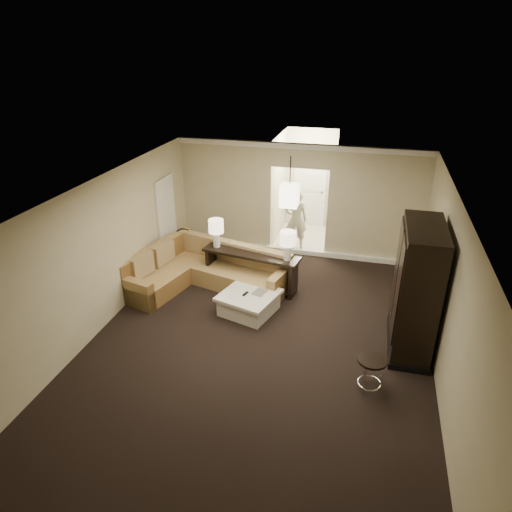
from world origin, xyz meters
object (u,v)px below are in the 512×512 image
(sectional_sofa, at_px, (203,271))
(drink_table, at_px, (371,367))
(coffee_table, at_px, (249,302))
(armoire, at_px, (415,292))
(console_table, at_px, (251,267))
(person, at_px, (296,217))

(sectional_sofa, distance_m, drink_table, 4.46)
(coffee_table, relative_size, drink_table, 2.26)
(sectional_sofa, relative_size, armoire, 1.51)
(console_table, bearing_deg, armoire, -13.46)
(drink_table, bearing_deg, armoire, 65.10)
(console_table, bearing_deg, drink_table, -36.41)
(console_table, distance_m, person, 2.40)
(armoire, bearing_deg, person, 126.39)
(console_table, distance_m, drink_table, 3.76)
(console_table, xyz_separation_m, armoire, (3.26, -1.34, 0.61))
(person, bearing_deg, sectional_sofa, 42.45)
(sectional_sofa, xyz_separation_m, coffee_table, (1.28, -0.81, -0.14))
(sectional_sofa, bearing_deg, drink_table, -19.24)
(sectional_sofa, height_order, console_table, sectional_sofa)
(person, bearing_deg, armoire, 112.06)
(armoire, relative_size, person, 1.32)
(drink_table, xyz_separation_m, person, (-2.07, 4.98, 0.46))
(person, bearing_deg, coffee_table, 69.61)
(sectional_sofa, height_order, drink_table, sectional_sofa)
(armoire, bearing_deg, coffee_table, 173.53)
(console_table, bearing_deg, sectional_sofa, -160.86)
(coffee_table, bearing_deg, person, 83.94)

